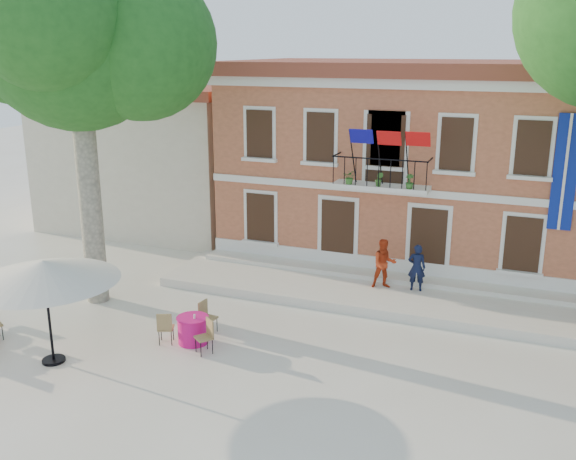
# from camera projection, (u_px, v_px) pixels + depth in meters

# --- Properties ---
(ground) EXTENTS (90.00, 90.00, 0.00)m
(ground) POSITION_uv_depth(u_px,v_px,m) (260.00, 341.00, 18.09)
(ground) COLOR beige
(ground) RESTS_ON ground
(main_building) EXTENTS (13.50, 9.59, 7.50)m
(main_building) POSITION_uv_depth(u_px,v_px,m) (408.00, 158.00, 25.28)
(main_building) COLOR #C86D48
(main_building) RESTS_ON ground
(neighbor_west) EXTENTS (9.40, 9.40, 6.40)m
(neighbor_west) POSITION_uv_depth(u_px,v_px,m) (170.00, 152.00, 30.39)
(neighbor_west) COLOR beige
(neighbor_west) RESTS_ON ground
(terrace) EXTENTS (14.00, 3.40, 0.30)m
(terrace) POSITION_uv_depth(u_px,v_px,m) (369.00, 292.00, 21.28)
(terrace) COLOR silver
(terrace) RESTS_ON ground
(plane_tree_west) EXTENTS (5.73, 5.73, 11.26)m
(plane_tree_west) POSITION_uv_depth(u_px,v_px,m) (76.00, 36.00, 18.77)
(plane_tree_west) COLOR #A59E84
(plane_tree_west) RESTS_ON ground
(patio_umbrella) EXTENTS (3.78, 3.78, 2.81)m
(patio_umbrella) POSITION_uv_depth(u_px,v_px,m) (44.00, 271.00, 16.22)
(patio_umbrella) COLOR black
(patio_umbrella) RESTS_ON ground
(pedestrian_navy) EXTENTS (0.62, 0.46, 1.57)m
(pedestrian_navy) POSITION_uv_depth(u_px,v_px,m) (417.00, 268.00, 20.85)
(pedestrian_navy) COLOR black
(pedestrian_navy) RESTS_ON terrace
(pedestrian_orange) EXTENTS (0.99, 0.91, 1.66)m
(pedestrian_orange) POSITION_uv_depth(u_px,v_px,m) (384.00, 264.00, 21.08)
(pedestrian_orange) COLOR red
(pedestrian_orange) RESTS_ON terrace
(cafe_table_1) EXTENTS (1.86, 1.73, 0.95)m
(cafe_table_1) POSITION_uv_depth(u_px,v_px,m) (193.00, 328.00, 17.89)
(cafe_table_1) COLOR #C81263
(cafe_table_1) RESTS_ON ground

